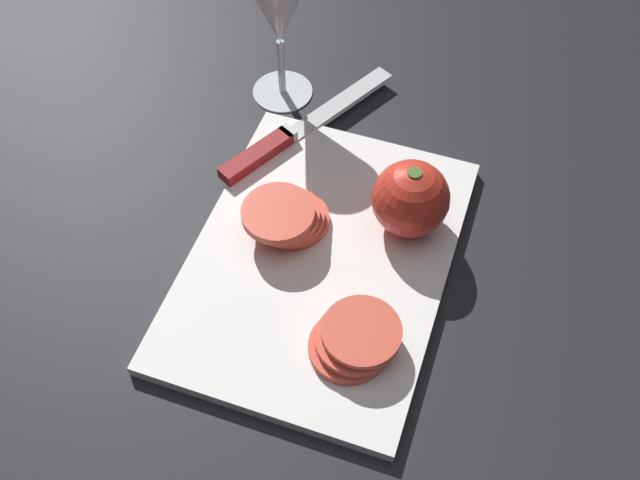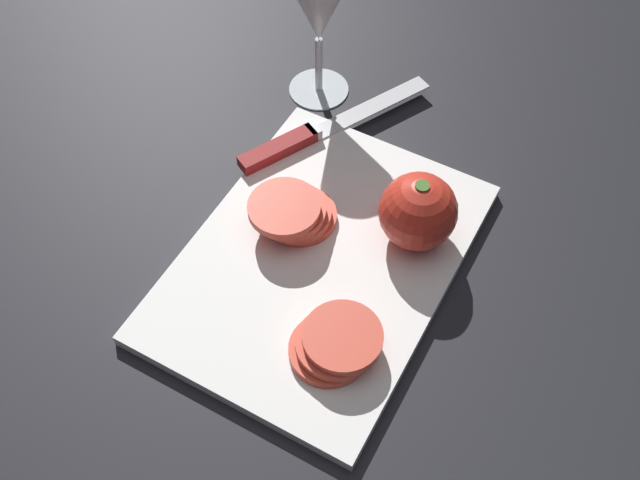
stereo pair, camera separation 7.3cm
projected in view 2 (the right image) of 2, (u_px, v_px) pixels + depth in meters
ground_plane at (322, 296)px, 0.75m from camera, size 3.00×3.00×0.00m
cutting_board at (320, 261)px, 0.77m from camera, size 0.35×0.26×0.01m
wine_glass at (319, 8)px, 0.82m from camera, size 0.08×0.08×0.18m
whole_tomato at (418, 211)px, 0.74m from camera, size 0.08×0.08×0.08m
knife at (299, 139)px, 0.85m from camera, size 0.24×0.14×0.01m
tomato_slice_stack_near at (293, 212)px, 0.77m from camera, size 0.09×0.08×0.04m
tomato_slice_stack_far at (336, 344)px, 0.69m from camera, size 0.08×0.08×0.03m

